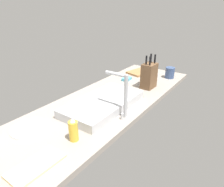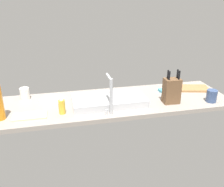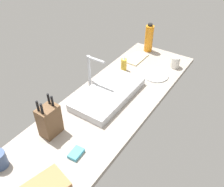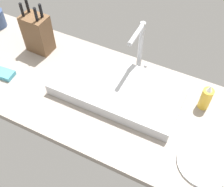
% 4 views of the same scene
% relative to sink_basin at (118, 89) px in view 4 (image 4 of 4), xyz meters
% --- Properties ---
extents(countertop_slab, '(1.91, 0.59, 0.04)m').
position_rel_sink_basin_xyz_m(countertop_slab, '(-0.06, -0.04, -0.05)').
color(countertop_slab, gray).
rests_on(countertop_slab, ground).
extents(sink_basin, '(0.58, 0.30, 0.06)m').
position_rel_sink_basin_xyz_m(sink_basin, '(0.00, 0.00, 0.00)').
color(sink_basin, '#B7BABF').
rests_on(sink_basin, countertop_slab).
extents(faucet, '(0.06, 0.15, 0.27)m').
position_rel_sink_basin_xyz_m(faucet, '(0.03, 0.17, 0.13)').
color(faucet, '#B7BABF').
rests_on(faucet, countertop_slab).
extents(knife_block, '(0.13, 0.09, 0.27)m').
position_rel_sink_basin_xyz_m(knife_block, '(-0.49, 0.09, 0.08)').
color(knife_block, brown).
rests_on(knife_block, countertop_slab).
extents(soap_bottle, '(0.05, 0.05, 0.14)m').
position_rel_sink_basin_xyz_m(soap_bottle, '(0.37, 0.10, 0.03)').
color(soap_bottle, gold).
rests_on(soap_bottle, countertop_slab).
extents(dinner_plate, '(0.21, 0.21, 0.01)m').
position_rel_sink_basin_xyz_m(dinner_plate, '(0.44, -0.17, -0.02)').
color(dinner_plate, white).
rests_on(dinner_plate, countertop_slab).
extents(dish_sponge, '(0.09, 0.07, 0.02)m').
position_rel_sink_basin_xyz_m(dish_sponge, '(-0.54, -0.15, -0.02)').
color(dish_sponge, '#4CA3BC').
rests_on(dish_sponge, countertop_slab).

